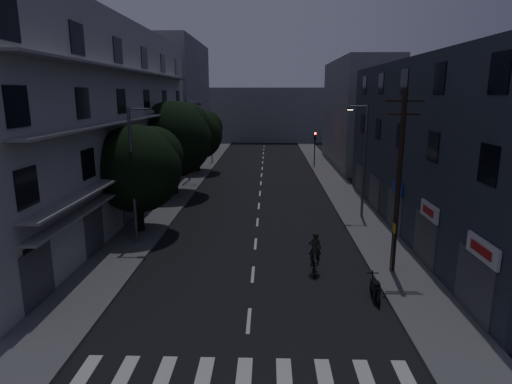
{
  "coord_description": "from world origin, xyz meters",
  "views": [
    {
      "loc": [
        0.74,
        -13.54,
        8.87
      ],
      "look_at": [
        0.0,
        12.0,
        3.0
      ],
      "focal_mm": 30.0,
      "sensor_mm": 36.0,
      "label": 1
    }
  ],
  "objects_px": {
    "motorcycle": "(375,290)",
    "cyclist": "(315,259)",
    "utility_pole": "(399,179)",
    "bus_stop_sign": "(393,239)"
  },
  "relations": [
    {
      "from": "bus_stop_sign",
      "to": "motorcycle",
      "type": "xyz_separation_m",
      "value": [
        -1.45,
        -2.71,
        -1.43
      ]
    },
    {
      "from": "bus_stop_sign",
      "to": "utility_pole",
      "type": "bearing_deg",
      "value": 60.11
    },
    {
      "from": "cyclist",
      "to": "bus_stop_sign",
      "type": "bearing_deg",
      "value": 1.44
    },
    {
      "from": "bus_stop_sign",
      "to": "motorcycle",
      "type": "distance_m",
      "value": 3.39
    },
    {
      "from": "utility_pole",
      "to": "bus_stop_sign",
      "type": "distance_m",
      "value": 2.99
    },
    {
      "from": "utility_pole",
      "to": "motorcycle",
      "type": "distance_m",
      "value": 5.51
    },
    {
      "from": "motorcycle",
      "to": "cyclist",
      "type": "xyz_separation_m",
      "value": [
        -2.37,
        2.8,
        0.28
      ]
    },
    {
      "from": "utility_pole",
      "to": "bus_stop_sign",
      "type": "xyz_separation_m",
      "value": [
        -0.11,
        -0.19,
        -2.98
      ]
    },
    {
      "from": "utility_pole",
      "to": "cyclist",
      "type": "relative_size",
      "value": 4.13
    },
    {
      "from": "utility_pole",
      "to": "motorcycle",
      "type": "relative_size",
      "value": 5.01
    }
  ]
}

